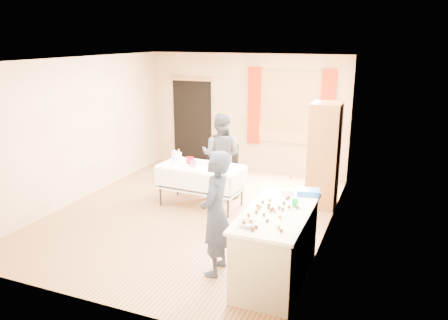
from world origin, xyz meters
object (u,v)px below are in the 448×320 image
at_px(party_table, 201,182).
at_px(cabinet, 324,156).
at_px(counter, 277,245).
at_px(girl, 216,213).
at_px(chair, 226,175).
at_px(woman, 221,155).

bearing_deg(party_table, cabinet, 24.61).
relative_size(counter, girl, 1.00).
xyz_separation_m(party_table, chair, (0.07, 1.04, -0.17)).
height_order(counter, party_table, counter).
xyz_separation_m(counter, party_table, (-1.91, 1.87, -0.01)).
relative_size(girl, woman, 1.02).
bearing_deg(counter, chair, 122.29).
bearing_deg(chair, woman, -60.10).
bearing_deg(girl, counter, 96.73).
xyz_separation_m(cabinet, girl, (-0.86, -2.84, -0.12)).
relative_size(cabinet, chair, 2.03).
xyz_separation_m(cabinet, woman, (-1.88, -0.19, -0.13)).
height_order(cabinet, party_table, cabinet).
bearing_deg(woman, party_table, 75.74).
bearing_deg(girl, party_table, -154.71).
bearing_deg(cabinet, girl, -106.79).
height_order(chair, girl, girl).
bearing_deg(counter, girl, -168.92).
relative_size(party_table, girl, 0.94).
relative_size(counter, party_table, 1.07).
distance_m(cabinet, girl, 2.97).
distance_m(party_table, woman, 0.73).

